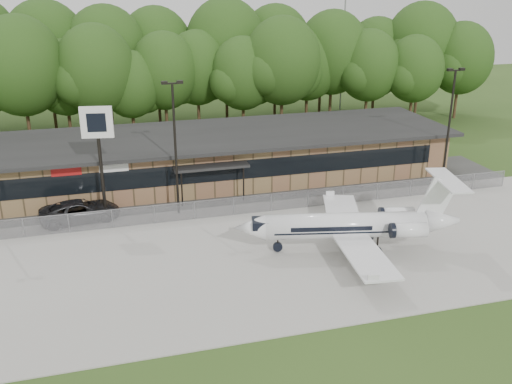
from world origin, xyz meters
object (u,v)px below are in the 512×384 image
object	(u,v)px
business_jet	(353,226)
suv	(80,211)
terminal	(221,155)
pole_sign	(98,135)

from	to	relation	value
business_jet	suv	size ratio (longest dim) A/B	2.60
terminal	suv	world-z (taller)	terminal
terminal	pole_sign	size ratio (longest dim) A/B	4.74
business_jet	terminal	bearing A→B (deg)	119.21
suv	pole_sign	world-z (taller)	pole_sign
terminal	pole_sign	bearing A→B (deg)	-145.55
pole_sign	terminal	bearing A→B (deg)	43.79
terminal	business_jet	size ratio (longest dim) A/B	2.73
terminal	suv	distance (m)	14.09
terminal	suv	xyz separation A→B (m)	(-12.25, -6.82, -1.37)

